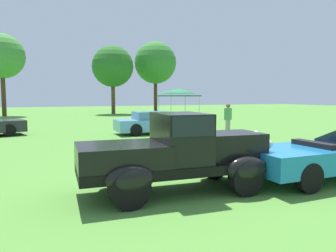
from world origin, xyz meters
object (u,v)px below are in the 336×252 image
feature_pickup_truck (177,152)px  show_car_skyblue (154,123)px  neighbor_convertible (330,155)px  canopy_tent_center_field (179,92)px  spectator_near_truck (228,119)px

feature_pickup_truck → show_car_skyblue: size_ratio=0.98×
neighbor_convertible → canopy_tent_center_field: bearing=75.6°
feature_pickup_truck → spectator_near_truck: feature_pickup_truck is taller
feature_pickup_truck → show_car_skyblue: (3.47, 10.24, -0.26)m
show_car_skyblue → spectator_near_truck: 4.08m
show_car_skyblue → spectator_near_truck: spectator_near_truck is taller
feature_pickup_truck → neighbor_convertible: 4.10m
neighbor_convertible → spectator_near_truck: 8.30m
feature_pickup_truck → show_car_skyblue: 10.81m
show_car_skyblue → canopy_tent_center_field: bearing=56.1°
neighbor_convertible → spectator_near_truck: size_ratio=2.76×
feature_pickup_truck → canopy_tent_center_field: canopy_tent_center_field is taller
spectator_near_truck → canopy_tent_center_field: bearing=77.4°
spectator_near_truck → canopy_tent_center_field: (2.40, 10.77, 1.51)m
neighbor_convertible → show_car_skyblue: 10.73m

